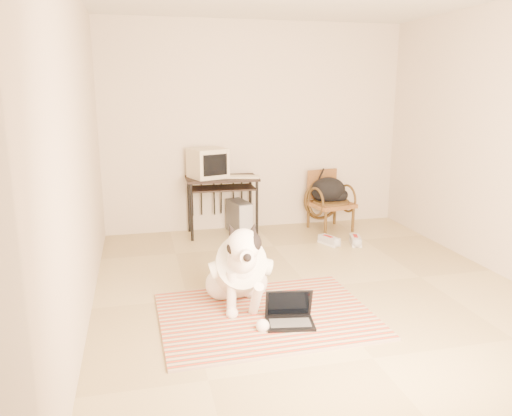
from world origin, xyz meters
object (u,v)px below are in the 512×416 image
object	(u,v)px
laptop	(289,315)
pc_tower	(239,217)
computer_desk	(222,186)
backpack	(330,191)
crt_monitor	(208,163)
rattan_chair	(329,200)
dog	(239,270)

from	to	relation	value
laptop	pc_tower	xyz separation A→B (m)	(0.14, 2.66, 0.13)
computer_desk	backpack	size ratio (longest dim) A/B	1.84
laptop	crt_monitor	xyz separation A→B (m)	(-0.26, 2.68, 0.85)
computer_desk	crt_monitor	xyz separation A→B (m)	(-0.17, 0.03, 0.29)
laptop	backpack	bearing A→B (deg)	62.32
rattan_chair	laptop	bearing A→B (deg)	-117.58
dog	crt_monitor	size ratio (longest dim) A/B	2.26
dog	laptop	xyz separation A→B (m)	(0.32, -0.44, -0.25)
crt_monitor	backpack	size ratio (longest dim) A/B	1.04
rattan_chair	dog	bearing A→B (deg)	-127.85
pc_tower	rattan_chair	size ratio (longest dim) A/B	0.62
computer_desk	rattan_chair	xyz separation A→B (m)	(1.44, -0.06, -0.25)
pc_tower	rattan_chair	world-z (taller)	rattan_chair
computer_desk	dog	bearing A→B (deg)	-96.02
laptop	pc_tower	world-z (taller)	pc_tower
dog	pc_tower	world-z (taller)	dog
dog	rattan_chair	bearing A→B (deg)	52.15
dog	computer_desk	world-z (taller)	dog
laptop	rattan_chair	world-z (taller)	rattan_chair
rattan_chair	crt_monitor	bearing A→B (deg)	176.70
dog	rattan_chair	distance (m)	2.72
laptop	crt_monitor	bearing A→B (deg)	95.53
pc_tower	backpack	distance (m)	1.26
computer_desk	crt_monitor	world-z (taller)	crt_monitor
dog	backpack	distance (m)	2.74
crt_monitor	backpack	xyz separation A→B (m)	(1.62, -0.09, -0.42)
laptop	backpack	size ratio (longest dim) A/B	0.84
laptop	computer_desk	bearing A→B (deg)	91.89
computer_desk	pc_tower	bearing A→B (deg)	5.02
pc_tower	crt_monitor	bearing A→B (deg)	178.01
laptop	rattan_chair	distance (m)	2.93
laptop	pc_tower	distance (m)	2.67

